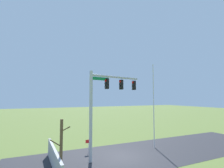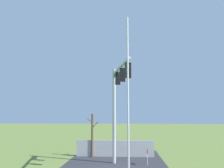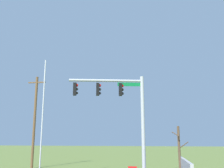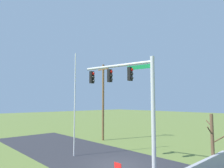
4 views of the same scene
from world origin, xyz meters
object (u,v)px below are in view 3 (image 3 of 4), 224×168
Objects in this scene: utility_pole at (35,119)px; bare_tree at (179,150)px; flagpole at (42,117)px; signal_mast at (123,106)px.

bare_tree is (14.11, -3.21, -2.83)m from utility_pole.
bare_tree is at bearing 17.82° from flagpole.
signal_mast is at bearing 7.34° from flagpole.
flagpole reaches higher than bare_tree.
signal_mast is 11.41m from utility_pole.
flagpole is 2.30× the size of bare_tree.
bare_tree is (4.27, 2.54, -3.33)m from signal_mast.
signal_mast is 5.98m from bare_tree.
flagpole is at bearing -162.18° from bare_tree.
utility_pole is 2.38× the size of bare_tree.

